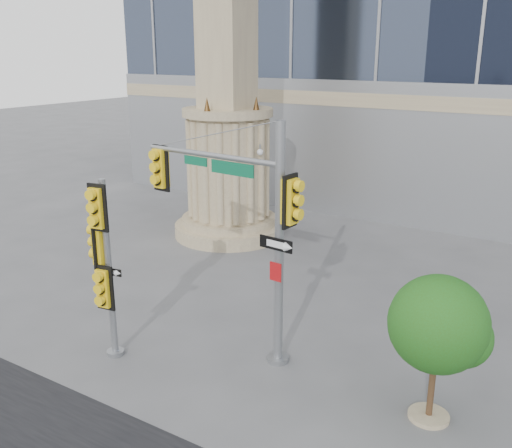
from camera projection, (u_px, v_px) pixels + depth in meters
The scene contains 5 objects.
ground at pixel (222, 382), 12.97m from camera, with size 120.00×120.00×0.00m, color #545456.
monument at pixel (227, 97), 21.68m from camera, with size 4.40×4.40×16.60m.
main_signal_pole at pixel (243, 212), 13.42m from camera, with size 4.48×0.81×5.80m.
secondary_signal_pole at pixel (103, 256), 13.33m from camera, with size 0.80×0.58×4.46m.
street_tree at pixel (440, 328), 11.11m from camera, with size 2.00×1.95×3.12m.
Camera 1 is at (6.68, -9.19, 7.26)m, focal length 40.00 mm.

